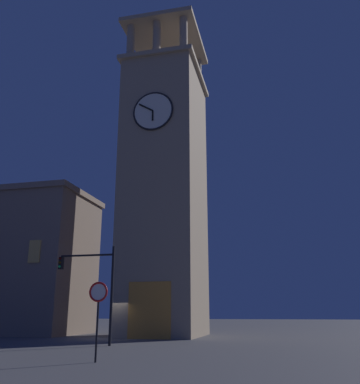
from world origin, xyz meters
name	(u,v)px	position (x,y,z in m)	size (l,w,h in m)	color
ground_plane	(111,339)	(0.00, 0.00, 0.00)	(200.00, 200.00, 0.00)	#4C4C51
clocktower	(165,189)	(-2.91, -3.73, 12.18)	(6.68, 8.51, 29.86)	gray
traffic_signal_near	(94,279)	(-1.41, 6.56, 3.74)	(3.60, 0.41, 5.65)	black
no_horn_sign	(98,298)	(-5.26, 14.47, 2.34)	(0.78, 0.14, 2.98)	black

